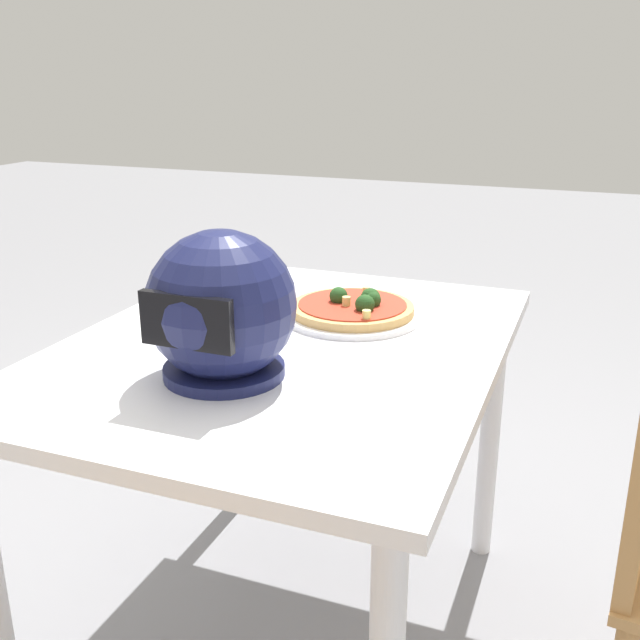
% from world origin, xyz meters
% --- Properties ---
extents(ground_plane, '(14.00, 14.00, 0.00)m').
position_xyz_m(ground_plane, '(0.00, 0.00, 0.00)').
color(ground_plane, gray).
extents(dining_table, '(0.84, 1.07, 0.72)m').
position_xyz_m(dining_table, '(0.00, 0.00, 0.63)').
color(dining_table, white).
rests_on(dining_table, ground).
extents(pizza_plate, '(0.30, 0.30, 0.01)m').
position_xyz_m(pizza_plate, '(-0.08, -0.19, 0.72)').
color(pizza_plate, white).
rests_on(pizza_plate, dining_table).
extents(pizza, '(0.27, 0.27, 0.06)m').
position_xyz_m(pizza, '(-0.08, -0.19, 0.74)').
color(pizza, tan).
rests_on(pizza, pizza_plate).
extents(motorcycle_helmet, '(0.26, 0.26, 0.26)m').
position_xyz_m(motorcycle_helmet, '(0.03, 0.20, 0.84)').
color(motorcycle_helmet, '#191E4C').
rests_on(motorcycle_helmet, dining_table).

